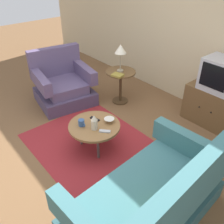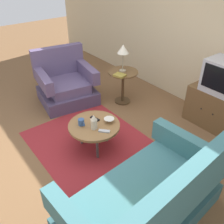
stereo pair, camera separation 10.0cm
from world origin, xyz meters
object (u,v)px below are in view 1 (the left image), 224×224
tv_stand (213,106)px  television (221,75)px  bowl (109,120)px  mug (82,123)px  table_lamp (121,50)px  tv_remote_dark (95,119)px  side_table (121,80)px  coffee_table (94,127)px  couch (151,200)px  vase (94,122)px  book (118,75)px  tv_remote_silver (105,131)px  armchair (63,85)px

tv_stand → television: size_ratio=1.68×
bowl → mug: bearing=-117.6°
table_lamp → tv_remote_dark: 1.40m
side_table → tv_remote_dark: side_table is taller
tv_stand → bowl: (-0.63, -1.65, 0.12)m
coffee_table → couch: bearing=-11.1°
tv_remote_dark → couch: bearing=-26.0°
vase → bowl: size_ratio=1.48×
tv_stand → book: size_ratio=3.78×
tv_remote_silver → book: 1.31m
television → tv_remote_dark: bearing=-114.9°
vase → mug: vase is taller
table_lamp → bowl: 1.40m
coffee_table → vase: size_ratio=3.34×
vase → couch: bearing=-9.6°
television → tv_remote_dark: 1.98m
television → armchair: bearing=-146.0°
side_table → tv_remote_silver: side_table is taller
couch → tv_stand: (-0.57, 2.10, -0.00)m
table_lamp → book: size_ratio=2.13×
coffee_table → tv_remote_silver: 0.22m
couch → side_table: couch is taller
tv_stand → book: book is taller
couch → book: bearing=53.5°
tv_remote_dark → book: bearing=108.6°
armchair → vase: armchair is taller
vase → book: size_ratio=0.95×
coffee_table → tv_remote_dark: 0.13m
armchair → couch: (2.75, -0.61, -0.01)m
television → vase: (-0.64, -1.88, -0.36)m
tv_remote_dark → tv_remote_silver: (0.31, -0.07, 0.00)m
coffee_table → book: 1.20m
coffee_table → mug: mug is taller
couch → mug: (-1.38, 0.11, 0.14)m
couch → bowl: 1.29m
mug → coffee_table: bearing=55.2°
tv_stand → book: (-1.35, -0.87, 0.33)m
coffee_table → tv_remote_silver: tv_remote_silver is taller
coffee_table → armchair: bearing=166.2°
coffee_table → side_table: 1.38m
armchair → table_lamp: 1.26m
bowl → book: book is taller
coffee_table → television: (0.71, 1.83, 0.49)m
television → table_lamp: television is taller
coffee_table → bowl: bowl is taller
bowl → tv_remote_silver: bearing=-53.9°
table_lamp → bowl: table_lamp is taller
table_lamp → vase: bearing=-55.0°
couch → television: 2.23m
couch → table_lamp: bearing=51.7°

